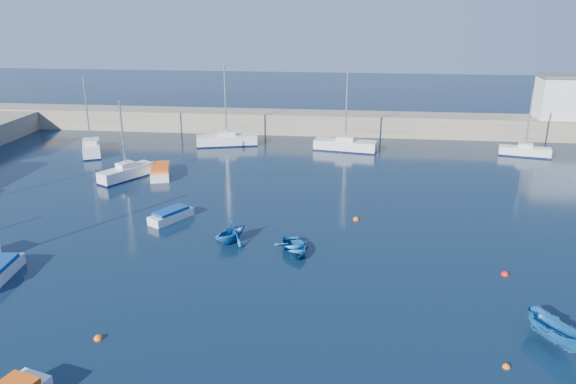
# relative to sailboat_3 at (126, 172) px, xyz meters

# --- Properties ---
(ground) EXTENTS (220.00, 220.00, 0.00)m
(ground) POSITION_rel_sailboat_3_xyz_m (19.11, -23.93, -0.66)
(ground) COLOR black
(ground) RESTS_ON ground
(back_wall) EXTENTS (96.00, 4.50, 2.60)m
(back_wall) POSITION_rel_sailboat_3_xyz_m (19.11, 22.07, 0.64)
(back_wall) COLOR gray
(back_wall) RESTS_ON ground
(sailboat_3) EXTENTS (4.21, 5.68, 7.67)m
(sailboat_3) POSITION_rel_sailboat_3_xyz_m (0.00, 0.00, 0.00)
(sailboat_3) COLOR silver
(sailboat_3) RESTS_ON ground
(sailboat_4) EXTENTS (4.42, 6.62, 8.54)m
(sailboat_4) POSITION_rel_sailboat_3_xyz_m (-7.63, 8.85, -0.05)
(sailboat_4) COLOR silver
(sailboat_4) RESTS_ON ground
(sailboat_5) EXTENTS (7.36, 3.79, 9.37)m
(sailboat_5) POSITION_rel_sailboat_3_xyz_m (6.81, 14.09, 0.02)
(sailboat_5) COLOR silver
(sailboat_5) RESTS_ON ground
(sailboat_6) EXTENTS (7.30, 3.17, 9.30)m
(sailboat_6) POSITION_rel_sailboat_3_xyz_m (20.85, 13.24, -0.00)
(sailboat_6) COLOR silver
(sailboat_6) RESTS_ON ground
(sailboat_7) EXTENTS (5.59, 2.59, 7.20)m
(sailboat_7) POSITION_rel_sailboat_3_xyz_m (40.68, 13.11, -0.10)
(sailboat_7) COLOR silver
(sailboat_7) RESTS_ON ground
(motorboat_1) EXTENTS (3.02, 3.85, 0.91)m
(motorboat_1) POSITION_rel_sailboat_3_xyz_m (7.59, -9.93, -0.23)
(motorboat_1) COLOR silver
(motorboat_1) RESTS_ON ground
(motorboat_2) EXTENTS (3.07, 5.24, 1.02)m
(motorboat_2) POSITION_rel_sailboat_3_xyz_m (2.91, 1.43, -0.18)
(motorboat_2) COLOR silver
(motorboat_2) RESTS_ON ground
(dinghy_center) EXTENTS (3.38, 4.05, 0.72)m
(dinghy_center) POSITION_rel_sailboat_3_xyz_m (17.83, -14.77, -0.30)
(dinghy_center) COLOR #175FA0
(dinghy_center) RESTS_ON ground
(dinghy_left) EXTENTS (3.73, 3.87, 1.57)m
(dinghy_left) POSITION_rel_sailboat_3_xyz_m (13.16, -13.56, 0.12)
(dinghy_left) COLOR #175FA0
(dinghy_left) RESTS_ON ground
(dinghy_right) EXTENTS (2.82, 3.82, 1.39)m
(dinghy_right) POSITION_rel_sailboat_3_xyz_m (31.92, -24.07, 0.03)
(dinghy_right) COLOR #175FA0
(dinghy_right) RESTS_ON ground
(buoy_0) EXTENTS (0.46, 0.46, 0.46)m
(buoy_0) POSITION_rel_sailboat_3_xyz_m (8.91, -26.25, -0.66)
(buoy_0) COLOR #FC590D
(buoy_0) RESTS_ON ground
(buoy_1) EXTENTS (0.50, 0.50, 0.50)m
(buoy_1) POSITION_rel_sailboat_3_xyz_m (31.42, -16.59, -0.66)
(buoy_1) COLOR red
(buoy_1) RESTS_ON ground
(buoy_3) EXTENTS (0.48, 0.48, 0.48)m
(buoy_3) POSITION_rel_sailboat_3_xyz_m (22.07, -8.23, -0.66)
(buoy_3) COLOR #FC590D
(buoy_3) RESTS_ON ground
(buoy_5) EXTENTS (0.38, 0.38, 0.38)m
(buoy_5) POSITION_rel_sailboat_3_xyz_m (29.11, -26.32, -0.66)
(buoy_5) COLOR #FC590D
(buoy_5) RESTS_ON ground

